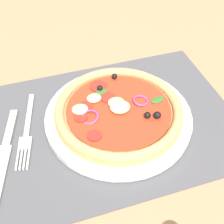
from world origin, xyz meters
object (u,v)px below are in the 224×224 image
Objects in this scene: plate at (118,116)px; fork at (27,133)px; knife at (4,154)px; pizza at (118,109)px.

plate reaches higher than fork.
fork is 5.62cm from knife.
pizza is 1.19× the size of knife.
plate is 1.82cm from pizza.
fork is at bearing -5.15° from pizza.
fork is 0.91× the size of knife.
plate reaches higher than knife.
pizza reaches higher than knife.
knife is (21.06, 2.17, -0.47)cm from plate.
pizza reaches higher than plate.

